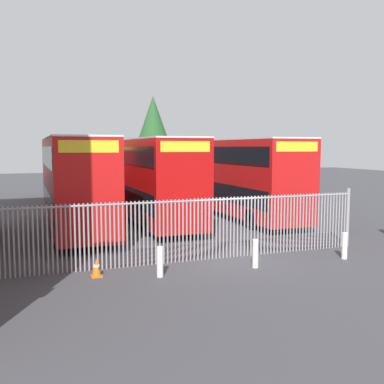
% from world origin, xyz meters
% --- Properties ---
extents(ground_plane, '(100.00, 100.00, 0.00)m').
position_xyz_m(ground_plane, '(0.00, 8.00, 0.00)').
color(ground_plane, '#3D3D42').
extents(palisade_fence, '(13.40, 0.14, 2.35)m').
position_xyz_m(palisade_fence, '(-1.47, 0.00, 1.18)').
color(palisade_fence, gray).
rests_on(palisade_fence, ground).
extents(double_decker_bus_near_gate, '(2.54, 10.81, 4.42)m').
position_xyz_m(double_decker_bus_near_gate, '(4.42, 7.94, 2.42)').
color(double_decker_bus_near_gate, red).
rests_on(double_decker_bus_near_gate, ground).
extents(double_decker_bus_behind_fence_left, '(2.54, 10.81, 4.42)m').
position_xyz_m(double_decker_bus_behind_fence_left, '(-0.73, 8.18, 2.42)').
color(double_decker_bus_behind_fence_left, '#B70C0C').
rests_on(double_decker_bus_behind_fence_left, ground).
extents(double_decker_bus_behind_fence_right, '(2.54, 10.81, 4.42)m').
position_xyz_m(double_decker_bus_behind_fence_right, '(-4.70, 7.29, 2.42)').
color(double_decker_bus_behind_fence_right, red).
rests_on(double_decker_bus_behind_fence_right, ground).
extents(double_decker_bus_far_back, '(2.54, 10.81, 4.42)m').
position_xyz_m(double_decker_bus_far_back, '(-2.83, 20.31, 2.42)').
color(double_decker_bus_far_back, '#B70C0C').
rests_on(double_decker_bus_far_back, ground).
extents(bollard_near_left, '(0.20, 0.20, 0.95)m').
position_xyz_m(bollard_near_left, '(-3.08, -1.47, 0.47)').
color(bollard_near_left, silver).
rests_on(bollard_near_left, ground).
extents(bollard_center_front, '(0.20, 0.20, 0.95)m').
position_xyz_m(bollard_center_front, '(0.18, -1.55, 0.47)').
color(bollard_center_front, silver).
rests_on(bollard_center_front, ground).
extents(bollard_near_right, '(0.20, 0.20, 0.95)m').
position_xyz_m(bollard_near_right, '(3.73, -1.62, 0.47)').
color(bollard_near_right, silver).
rests_on(bollard_near_right, ground).
extents(traffic_cone_by_gate, '(0.34, 0.34, 0.59)m').
position_xyz_m(traffic_cone_by_gate, '(-4.91, -0.78, 0.29)').
color(traffic_cone_by_gate, orange).
rests_on(traffic_cone_by_gate, ground).
extents(tree_tall_back, '(4.56, 4.56, 8.63)m').
position_xyz_m(tree_tall_back, '(4.20, 25.55, 5.37)').
color(tree_tall_back, '#4C3823').
rests_on(tree_tall_back, ground).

